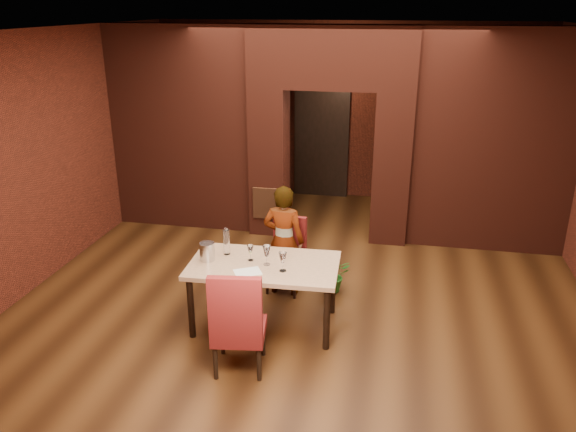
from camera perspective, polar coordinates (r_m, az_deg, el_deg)
name	(u,v)px	position (r m, az deg, el deg)	size (l,w,h in m)	color
floor	(307,292)	(7.29, 1.91, -7.72)	(8.00, 8.00, 0.00)	#462711
ceiling	(310,31)	(6.41, 2.26, 18.29)	(7.00, 8.00, 0.04)	silver
wall_back	(344,112)	(10.54, 5.74, 10.46)	(7.00, 0.04, 3.20)	maroon
wall_front	(184,381)	(3.16, -10.54, -16.19)	(7.00, 0.04, 3.20)	maroon
wall_left	(43,157)	(8.00, -23.61, 5.48)	(0.04, 8.00, 3.20)	maroon
pillar_left	(269,161)	(8.86, -1.90, 5.57)	(0.55, 0.55, 2.30)	maroon
pillar_right	(392,168)	(8.64, 10.50, 4.82)	(0.55, 0.55, 2.30)	maroon
lintel	(332,57)	(8.41, 4.52, 15.78)	(2.45, 0.55, 0.90)	maroon
wing_wall_left	(183,129)	(9.18, -10.65, 8.65)	(2.27, 0.35, 3.20)	maroon
wing_wall_right	(494,143)	(8.63, 20.17, 6.96)	(2.27, 0.35, 3.20)	maroon
vent_panel	(266,203)	(8.77, -2.30, 1.29)	(0.40, 0.03, 0.50)	brown
rear_door	(322,141)	(10.64, 3.44, 7.59)	(0.90, 0.08, 2.10)	black
rear_door_frame	(321,142)	(10.60, 3.41, 7.55)	(1.02, 0.04, 2.22)	black
dining_table	(264,294)	(6.44, -2.41, -7.94)	(1.65, 0.93, 0.78)	tan
chair_far	(285,256)	(7.13, -0.27, -4.08)	(0.44, 0.44, 0.96)	maroon
chair_near	(239,318)	(5.66, -5.00, -10.33)	(0.51, 0.51, 1.12)	maroon
person_seated	(284,241)	(6.98, -0.44, -2.52)	(0.52, 0.34, 1.43)	white
wine_glass_a	(250,253)	(6.30, -3.84, -3.76)	(0.07, 0.07, 0.18)	silver
wine_glass_b	(267,255)	(6.18, -2.18, -4.01)	(0.09, 0.09, 0.23)	white
wine_glass_c	(283,262)	(6.04, -0.53, -4.66)	(0.09, 0.09, 0.22)	white
tasting_sheet	(248,272)	(6.07, -4.13, -5.70)	(0.28, 0.21, 0.00)	white
wine_bucket	(207,252)	(6.35, -8.21, -3.59)	(0.17, 0.17, 0.21)	#BABBC2
water_bottle	(226,241)	(6.45, -6.27, -2.56)	(0.07, 0.07, 0.32)	white
potted_plant	(333,275)	(7.24, 4.63, -5.97)	(0.41, 0.35, 0.45)	#23661F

